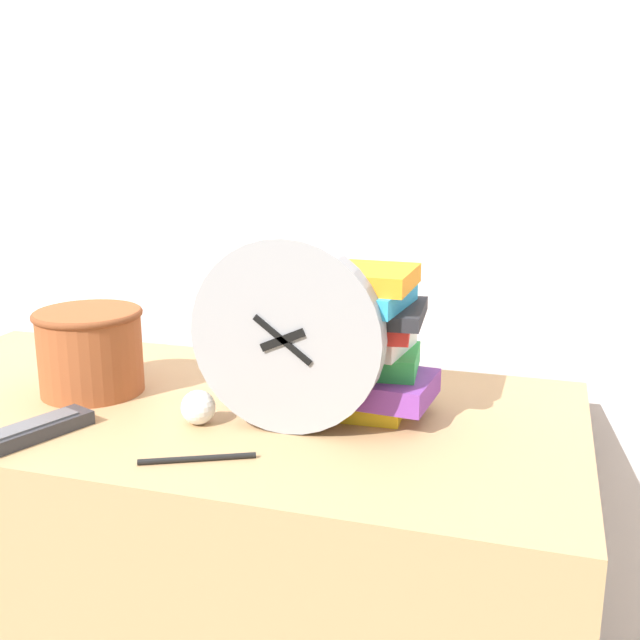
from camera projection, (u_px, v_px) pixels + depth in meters
wall_back at (277, 126)px, 1.43m from camera, size 6.00×0.04×2.40m
desk at (212, 610)px, 1.30m from camera, size 1.19×0.58×0.76m
desk_clock at (286, 337)px, 1.07m from camera, size 0.29×0.04×0.29m
book_stack at (349, 338)px, 1.15m from camera, size 0.26×0.20×0.23m
basket at (90, 348)px, 1.25m from camera, size 0.18×0.18×0.14m
tv_remote at (34, 430)px, 1.07m from camera, size 0.11×0.18×0.02m
crumpled_paper_ball at (198, 407)px, 1.12m from camera, size 0.05×0.05×0.05m
pen at (197, 459)px, 1.00m from camera, size 0.14×0.07×0.01m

